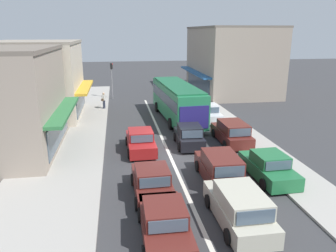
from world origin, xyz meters
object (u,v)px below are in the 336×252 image
pedestrian_with_handbag_near (104,99)px  traffic_light_downstreet (112,75)px  hatchback_adjacent_lane_lead (189,136)px  parked_sedan_kerb_front (268,167)px  sedan_behind_bus_mid (165,223)px  parked_sedan_kerb_third (208,113)px  sedan_queue_gap_filler (141,141)px  sedan_queue_far_back (152,183)px  wagon_behind_bus_near (239,207)px  city_bus (177,99)px  parked_sedan_kerb_rear (191,101)px  wagon_adjacent_lane_trail (220,168)px  parked_wagon_kerb_second (232,133)px

pedestrian_with_handbag_near → traffic_light_downstreet: bearing=81.5°
hatchback_adjacent_lane_lead → parked_sedan_kerb_front: 6.59m
sedan_behind_bus_mid → parked_sedan_kerb_third: same height
sedan_queue_gap_filler → sedan_queue_far_back: same height
wagon_behind_bus_near → hatchback_adjacent_lane_lead: bearing=89.7°
hatchback_adjacent_lane_lead → sedan_behind_bus_mid: 10.76m
city_bus → parked_sedan_kerb_rear: bearing=64.2°
city_bus → parked_sedan_kerb_rear: size_ratio=2.59×
hatchback_adjacent_lane_lead → wagon_adjacent_lane_trail: wagon_adjacent_lane_trail is taller
sedan_queue_far_back → wagon_behind_bus_near: wagon_behind_bus_near is taller
parked_sedan_kerb_front → parked_wagon_kerb_second: parked_wagon_kerb_second is taller
wagon_adjacent_lane_trail → parked_sedan_kerb_front: (2.70, -0.06, -0.08)m
hatchback_adjacent_lane_lead → parked_sedan_kerb_third: (3.17, 6.46, -0.05)m
sedan_behind_bus_mid → pedestrian_with_handbag_near: pedestrian_with_handbag_near is taller
parked_sedan_kerb_third → wagon_behind_bus_near: bearing=-101.2°
wagon_adjacent_lane_trail → parked_sedan_kerb_rear: 18.07m
parked_wagon_kerb_second → parked_sedan_kerb_rear: parked_wagon_kerb_second is taller
pedestrian_with_handbag_near → hatchback_adjacent_lane_lead: bearing=-63.0°
wagon_behind_bus_near → traffic_light_downstreet: size_ratio=1.07×
sedan_queue_gap_filler → parked_sedan_kerb_rear: (6.27, 12.59, 0.00)m
parked_sedan_kerb_rear → wagon_behind_bus_near: bearing=-97.6°
sedan_queue_gap_filler → sedan_behind_bus_mid: bearing=-89.0°
parked_sedan_kerb_rear → traffic_light_downstreet: (-8.22, 5.51, 2.19)m
hatchback_adjacent_lane_lead → parked_wagon_kerb_second: size_ratio=0.84×
hatchback_adjacent_lane_lead → wagon_adjacent_lane_trail: size_ratio=0.83×
parked_sedan_kerb_rear → sedan_queue_far_back: bearing=-108.1°
wagon_behind_bus_near → parked_sedan_kerb_rear: 22.06m
wagon_behind_bus_near → pedestrian_with_handbag_near: 22.70m
wagon_behind_bus_near → parked_sedan_kerb_third: bearing=78.8°
city_bus → parked_sedan_kerb_third: bearing=-14.5°
sedan_queue_far_back → parked_sedan_kerb_front: 6.48m
parked_wagon_kerb_second → wagon_behind_bus_near: bearing=-107.9°
wagon_adjacent_lane_trail → sedan_behind_bus_mid: size_ratio=1.08×
sedan_queue_gap_filler → sedan_behind_bus_mid: same height
sedan_queue_gap_filler → parked_wagon_kerb_second: parked_wagon_kerb_second is taller
wagon_adjacent_lane_trail → parked_sedan_kerb_rear: wagon_adjacent_lane_trail is taller
sedan_queue_gap_filler → sedan_behind_bus_mid: 9.81m
parked_wagon_kerb_second → hatchback_adjacent_lane_lead: bearing=-176.5°
sedan_queue_far_back → parked_wagon_kerb_second: (6.48, 6.96, 0.08)m
parked_sedan_kerb_rear → parked_wagon_kerb_second: bearing=-88.6°
hatchback_adjacent_lane_lead → parked_sedan_kerb_front: (3.09, -5.82, -0.05)m
sedan_queue_far_back → traffic_light_downstreet: (-2.04, 24.41, 2.19)m
parked_wagon_kerb_second → pedestrian_with_handbag_near: 15.15m
city_bus → sedan_queue_gap_filler: city_bus is taller
city_bus → parked_sedan_kerb_front: size_ratio=2.59×
wagon_behind_bus_near → parked_sedan_kerb_third: size_ratio=1.07×
parked_sedan_kerb_front → parked_sedan_kerb_third: 12.28m
wagon_behind_bus_near → parked_sedan_kerb_front: (3.14, 3.91, -0.08)m
sedan_queue_gap_filler → wagon_behind_bus_near: size_ratio=0.94×
pedestrian_with_handbag_near → city_bus: bearing=-36.8°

